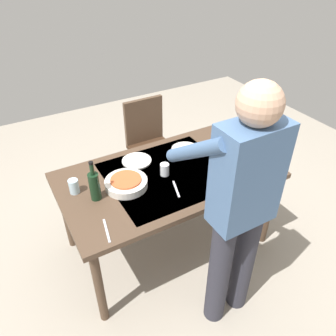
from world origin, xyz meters
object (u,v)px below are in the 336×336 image
(dining_table, at_px, (168,181))
(water_cup_near_left, at_px, (74,186))
(wine_glass_left, at_px, (226,147))
(wine_glass_right, at_px, (246,147))
(dinner_plate_far, at_px, (185,149))
(water_cup_near_right, at_px, (165,170))
(wine_bottle, at_px, (95,185))
(chair_near, at_px, (149,139))
(person_server, at_px, (240,205))
(serving_bowl_pasta, at_px, (126,183))
(water_cup_far_left, at_px, (237,167))
(dinner_plate_near, at_px, (137,161))

(dining_table, bearing_deg, water_cup_near_left, -10.80)
(wine_glass_left, distance_m, wine_glass_right, 0.16)
(wine_glass_right, distance_m, dinner_plate_far, 0.49)
(wine_glass_left, distance_m, water_cup_near_right, 0.53)
(dining_table, bearing_deg, wine_bottle, 0.66)
(chair_near, relative_size, person_server, 0.54)
(dining_table, bearing_deg, wine_glass_left, 175.37)
(chair_near, relative_size, wine_glass_right, 6.03)
(serving_bowl_pasta, bearing_deg, dining_table, 178.33)
(wine_glass_right, xyz_separation_m, dinner_plate_far, (0.34, -0.34, -0.10))
(person_server, height_order, water_cup_far_left, person_server)
(dining_table, distance_m, water_cup_far_left, 0.53)
(dinner_plate_near, distance_m, dinner_plate_far, 0.42)
(chair_near, height_order, serving_bowl_pasta, chair_near)
(water_cup_near_right, bearing_deg, chair_near, -108.66)
(wine_glass_left, relative_size, serving_bowl_pasta, 0.50)
(wine_bottle, distance_m, serving_bowl_pasta, 0.24)
(water_cup_far_left, height_order, dinner_plate_near, water_cup_far_left)
(water_cup_far_left, xyz_separation_m, dinner_plate_far, (0.17, -0.46, -0.05))
(water_cup_near_right, bearing_deg, water_cup_far_left, 153.63)
(dining_table, height_order, water_cup_far_left, water_cup_far_left)
(wine_glass_left, relative_size, water_cup_near_left, 1.46)
(wine_glass_left, xyz_separation_m, wine_glass_right, (-0.13, 0.08, 0.00))
(chair_near, bearing_deg, person_server, 82.55)
(dining_table, distance_m, person_server, 0.78)
(person_server, xyz_separation_m, wine_glass_left, (-0.44, -0.68, -0.12))
(person_server, height_order, water_cup_near_right, person_server)
(wine_glass_right, bearing_deg, wine_bottle, -5.68)
(dining_table, height_order, chair_near, chair_near)
(chair_near, bearing_deg, water_cup_far_left, 100.24)
(dining_table, relative_size, person_server, 0.95)
(dining_table, xyz_separation_m, wine_bottle, (0.56, 0.01, 0.18))
(dining_table, distance_m, wine_bottle, 0.59)
(serving_bowl_pasta, bearing_deg, dinner_plate_near, -128.24)
(wine_bottle, distance_m, water_cup_near_right, 0.53)
(wine_glass_left, height_order, water_cup_near_left, wine_glass_left)
(person_server, relative_size, wine_bottle, 5.71)
(chair_near, xyz_separation_m, wine_glass_left, (-0.24, 0.88, 0.31))
(water_cup_near_left, height_order, serving_bowl_pasta, water_cup_near_left)
(wine_glass_right, relative_size, dinner_plate_near, 0.66)
(dining_table, xyz_separation_m, dinner_plate_near, (0.13, -0.26, 0.08))
(wine_glass_right, height_order, dinner_plate_near, wine_glass_right)
(person_server, bearing_deg, wine_bottle, -49.35)
(person_server, height_order, water_cup_near_left, person_server)
(chair_near, distance_m, dinner_plate_near, 0.73)
(person_server, distance_m, water_cup_near_right, 0.74)
(dining_table, relative_size, dinner_plate_near, 6.95)
(water_cup_far_left, bearing_deg, serving_bowl_pasta, -17.84)
(wine_bottle, relative_size, wine_glass_left, 1.96)
(water_cup_near_left, bearing_deg, serving_bowl_pasta, 160.65)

